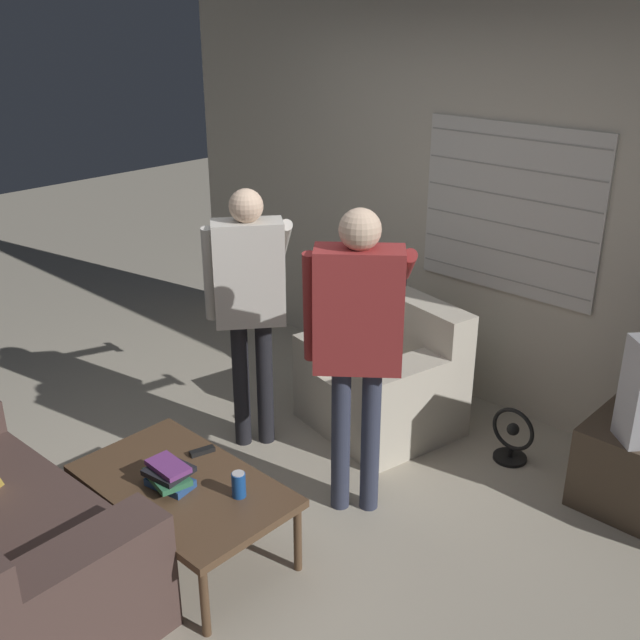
# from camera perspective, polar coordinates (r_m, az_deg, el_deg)

# --- Properties ---
(ground_plane) EXTENTS (16.00, 16.00, 0.00)m
(ground_plane) POSITION_cam_1_polar(r_m,az_deg,el_deg) (4.14, -6.37, -14.61)
(ground_plane) COLOR #B2A893
(wall_back) EXTENTS (5.20, 0.08, 2.55)m
(wall_back) POSITION_cam_1_polar(r_m,az_deg,el_deg) (4.98, 11.14, 8.15)
(wall_back) COLOR beige
(wall_back) RESTS_ON ground_plane
(armchair_beige) EXTENTS (0.99, 0.92, 0.81)m
(armchair_beige) POSITION_cam_1_polar(r_m,az_deg,el_deg) (4.78, 5.09, -4.46)
(armchair_beige) COLOR beige
(armchair_beige) RESTS_ON ground_plane
(coffee_table) EXTENTS (1.08, 0.64, 0.40)m
(coffee_table) POSITION_cam_1_polar(r_m,az_deg,el_deg) (3.74, -10.43, -12.50)
(coffee_table) COLOR brown
(coffee_table) RESTS_ON ground_plane
(person_left_standing) EXTENTS (0.48, 0.73, 1.59)m
(person_left_standing) POSITION_cam_1_polar(r_m,az_deg,el_deg) (4.31, -5.41, 2.27)
(person_left_standing) COLOR black
(person_left_standing) RESTS_ON ground_plane
(person_right_standing) EXTENTS (0.52, 0.82, 1.65)m
(person_right_standing) POSITION_cam_1_polar(r_m,az_deg,el_deg) (3.67, 2.92, -0.61)
(person_right_standing) COLOR #33384C
(person_right_standing) RESTS_ON ground_plane
(book_stack) EXTENTS (0.26, 0.21, 0.12)m
(book_stack) POSITION_cam_1_polar(r_m,az_deg,el_deg) (3.68, -11.45, -11.50)
(book_stack) COLOR #284C89
(book_stack) RESTS_ON coffee_table
(soda_can) EXTENTS (0.07, 0.07, 0.13)m
(soda_can) POSITION_cam_1_polar(r_m,az_deg,el_deg) (3.56, -6.21, -12.36)
(soda_can) COLOR #194C9E
(soda_can) RESTS_ON coffee_table
(spare_remote) EXTENTS (0.07, 0.14, 0.02)m
(spare_remote) POSITION_cam_1_polar(r_m,az_deg,el_deg) (3.91, -8.97, -9.85)
(spare_remote) COLOR black
(spare_remote) RESTS_ON coffee_table
(floor_fan) EXTENTS (0.27, 0.20, 0.34)m
(floor_fan) POSITION_cam_1_polar(r_m,az_deg,el_deg) (4.62, 14.43, -8.64)
(floor_fan) COLOR black
(floor_fan) RESTS_ON ground_plane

